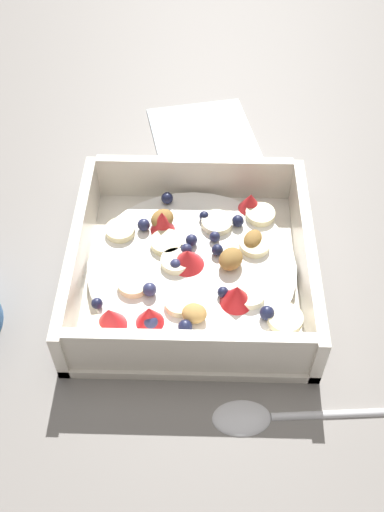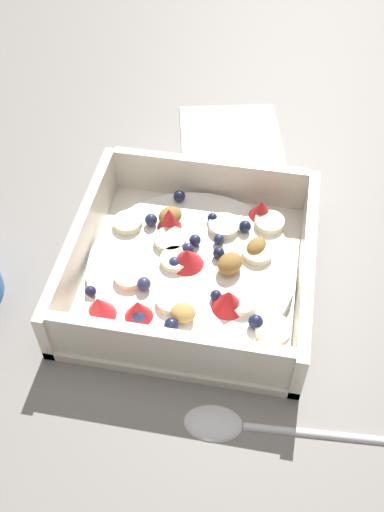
{
  "view_description": "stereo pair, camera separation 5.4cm",
  "coord_description": "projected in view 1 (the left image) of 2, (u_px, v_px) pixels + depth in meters",
  "views": [
    {
      "loc": [
        -0.35,
        -0.02,
        0.44
      ],
      "look_at": [
        0.0,
        -0.02,
        0.03
      ],
      "focal_mm": 41.06,
      "sensor_mm": 36.0,
      "label": 1
    },
    {
      "loc": [
        -0.35,
        -0.08,
        0.44
      ],
      "look_at": [
        0.0,
        -0.02,
        0.03
      ],
      "focal_mm": 41.06,
      "sensor_mm": 36.0,
      "label": 2
    }
  ],
  "objects": [
    {
      "name": "folded_napkin",
      "position": [
        202.0,
        132.0,
        0.71
      ],
      "size": [
        0.14,
        0.14,
        0.01
      ],
      "primitive_type": "cube",
      "rotation": [
        0.0,
        0.0,
        0.22
      ],
      "color": "silver",
      "rests_on": "ground"
    },
    {
      "name": "fruit_bowl",
      "position": [
        192.0,
        265.0,
        0.55
      ],
      "size": [
        0.22,
        0.22,
        0.06
      ],
      "color": "white",
      "rests_on": "ground"
    },
    {
      "name": "ground_plane",
      "position": [
        176.0,
        279.0,
        0.57
      ],
      "size": [
        2.4,
        2.4,
        0.0
      ],
      "primitive_type": "plane",
      "color": "gray"
    },
    {
      "name": "spoon",
      "position": [
        275.0,
        415.0,
        0.47
      ],
      "size": [
        0.04,
        0.17,
        0.01
      ],
      "color": "silver",
      "rests_on": "ground"
    }
  ]
}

